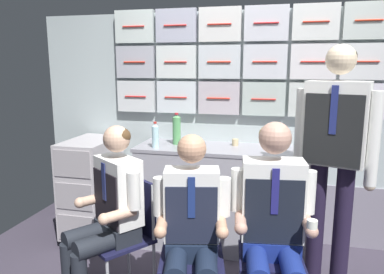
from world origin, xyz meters
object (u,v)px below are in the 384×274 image
Objects in this scene: folding_chair_left at (130,225)px; crew_member_right at (192,228)px; crew_member_standing at (334,148)px; crew_member_left at (108,209)px; water_bottle_blue_cap at (177,129)px; crew_member_by_counter at (273,219)px; folding_chair_by_counter at (269,238)px; folding_chair_right at (192,239)px; snack_banana at (190,144)px; service_trolley at (92,186)px; coffee_cup_spare at (177,137)px.

folding_chair_left is 0.61m from crew_member_right.
folding_chair_left is 1.54m from crew_member_standing.
water_bottle_blue_cap is at bearing 80.13° from crew_member_left.
folding_chair_by_counter is at bearing 97.87° from crew_member_by_counter.
snack_banana is at bearing 104.69° from folding_chair_right.
water_bottle_blue_cap is (-0.92, 1.06, 0.34)m from crew_member_by_counter.
crew_member_standing is (0.41, 0.33, 0.56)m from folding_chair_by_counter.
service_trolley is at bearing 168.53° from crew_member_standing.
crew_member_right is 1.45× the size of folding_chair_by_counter.
crew_member_left is 1.47× the size of folding_chair_by_counter.
crew_member_standing reaches higher than service_trolley.
crew_member_right reaches higher than folding_chair_right.
crew_member_left is 1.47× the size of folding_chair_right.
crew_member_right is 1.44m from coffee_cup_spare.
folding_chair_by_counter is 2.95× the size of water_bottle_blue_cap.
crew_member_right is (0.52, -0.27, 0.15)m from folding_chair_left.
water_bottle_blue_cap is at bearing 156.16° from crew_member_standing.
snack_banana is (-1.16, 0.52, -0.14)m from crew_member_standing.
folding_chair_by_counter is at bearing -141.28° from crew_member_standing.
crew_member_right is at bearing -27.04° from folding_chair_left.
folding_chair_by_counter is at bearing 15.25° from folding_chair_right.
snack_banana reaches higher than folding_chair_left.
folding_chair_right and folding_chair_by_counter have the same top height.
crew_member_right reaches higher than folding_chair_by_counter.
crew_member_by_counter is 0.74× the size of crew_member_standing.
folding_chair_by_counter is at bearing 8.32° from crew_member_left.
folding_chair_left is 1.03m from crew_member_by_counter.
crew_member_by_counter is (0.52, -0.02, 0.20)m from folding_chair_right.
coffee_cup_spare is at bearing 87.06° from folding_chair_left.
crew_member_standing reaches higher than crew_member_right.
folding_chair_right is 0.65× the size of crew_member_by_counter.
coffee_cup_spare is 0.26m from snack_banana.
crew_member_standing is at bearing -24.21° from snack_banana.
folding_chair_by_counter is 1.38m from water_bottle_blue_cap.
service_trolley reaches higher than folding_chair_right.
crew_member_right is 15.26× the size of coffee_cup_spare.
folding_chair_right is at bearing -164.75° from folding_chair_by_counter.
crew_member_left is at bearing -97.21° from coffee_cup_spare.
folding_chair_by_counter is at bearing 1.57° from folding_chair_left.
folding_chair_right is (0.49, -0.11, 0.00)m from folding_chair_left.
crew_member_by_counter is (1.10, 0.00, 0.04)m from crew_member_left.
folding_chair_by_counter is 0.48× the size of crew_member_standing.
folding_chair_left is at bearing 167.54° from folding_chair_right.
crew_member_right reaches higher than water_bottle_blue_cap.
water_bottle_blue_cap is (-0.40, 1.04, 0.54)m from folding_chair_right.
coffee_cup_spare reaches higher than service_trolley.
service_trolley is 11.81× the size of coffee_cup_spare.
water_bottle_blue_cap is (0.18, 1.06, 0.38)m from crew_member_left.
water_bottle_blue_cap is at bearing 130.88° from crew_member_by_counter.
crew_member_left is 1.23m from coffee_cup_spare.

